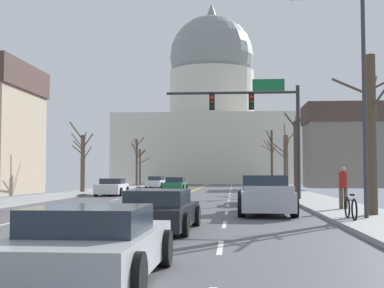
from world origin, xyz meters
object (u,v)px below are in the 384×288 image
sedan_near_00 (258,193)px  sedan_oncoming_01 (175,185)px  street_lamp_right (354,80)px  sedan_near_03 (91,245)px  pickup_truck_near_01 (265,196)px  sedan_oncoming_02 (156,182)px  signal_gantry (261,114)px  pedestrian_00 (343,185)px  bicycle_parked (351,208)px  sedan_oncoming_00 (112,187)px  sedan_near_02 (160,211)px

sedan_near_00 → sedan_oncoming_01: sedan_oncoming_01 is taller
street_lamp_right → sedan_near_03: 12.71m
sedan_oncoming_01 → sedan_near_00: bearing=-72.2°
pickup_truck_near_01 → sedan_oncoming_02: bearing=104.5°
signal_gantry → pedestrian_00: (2.97, -8.72, -4.05)m
pedestrian_00 → bicycle_parked: 5.16m
signal_gantry → sedan_oncoming_01: signal_gantry is taller
sedan_oncoming_01 → bicycle_parked: sedan_oncoming_01 is taller
pedestrian_00 → pickup_truck_near_01: bearing=-159.0°
signal_gantry → pickup_truck_near_01: 10.96m
sedan_near_00 → pedestrian_00: (3.31, -5.38, 0.54)m
signal_gantry → sedan_near_00: size_ratio=1.69×
sedan_oncoming_00 → sedan_oncoming_01: (3.58, 10.21, 0.00)m
sedan_near_00 → street_lamp_right: bearing=-74.6°
bicycle_parked → sedan_near_03: bearing=-121.2°
sedan_oncoming_01 → sedan_oncoming_00: bearing=-109.3°
sedan_oncoming_01 → sedan_near_02: bearing=-84.5°
street_lamp_right → sedan_oncoming_01: 32.50m
sedan_near_03 → bicycle_parked: sedan_near_03 is taller
street_lamp_right → pickup_truck_near_01: size_ratio=1.48×
sedan_near_00 → sedan_oncoming_02: size_ratio=1.06×
sedan_oncoming_02 → pedestrian_00: (13.59, -38.39, 0.51)m
pickup_truck_near_01 → pedestrian_00: 3.59m
pickup_truck_near_01 → bicycle_parked: 4.56m
street_lamp_right → bicycle_parked: street_lamp_right is taller
pickup_truck_near_01 → sedan_near_02: size_ratio=1.11×
pedestrian_00 → sedan_near_00: bearing=121.6°
sedan_oncoming_02 → bicycle_parked: 45.30m
sedan_near_02 → sedan_oncoming_00: (-6.87, 23.79, 0.04)m
pickup_truck_near_01 → sedan_near_03: pickup_truck_near_01 is taller
signal_gantry → sedan_oncoming_02: bearing=109.7°
sedan_near_00 → sedan_near_03: (-3.46, -20.32, -0.05)m
sedan_oncoming_00 → bicycle_parked: 24.56m
sedan_oncoming_01 → signal_gantry: bearing=-68.1°
pickup_truck_near_01 → signal_gantry: bearing=87.9°
street_lamp_right → pedestrian_00: bearing=83.5°
sedan_near_02 → sedan_near_03: 7.06m
signal_gantry → street_lamp_right: (2.43, -13.42, -0.40)m
pedestrian_00 → street_lamp_right: bearing=-96.5°
pickup_truck_near_01 → sedan_oncoming_00: pickup_truck_near_01 is taller
street_lamp_right → pedestrian_00: size_ratio=4.42×
signal_gantry → bicycle_parked: bearing=-81.0°
sedan_oncoming_00 → sedan_near_00: bearing=-45.8°
sedan_oncoming_00 → sedan_near_02: bearing=-73.9°
street_lamp_right → sedan_oncoming_01: size_ratio=1.73×
bicycle_parked → sedan_oncoming_01: bearing=106.4°
signal_gantry → bicycle_parked: 14.72m
street_lamp_right → sedan_oncoming_02: size_ratio=1.75×
pickup_truck_near_01 → sedan_oncoming_02: (-10.26, 39.67, -0.09)m
signal_gantry → sedan_near_02: bearing=-102.6°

